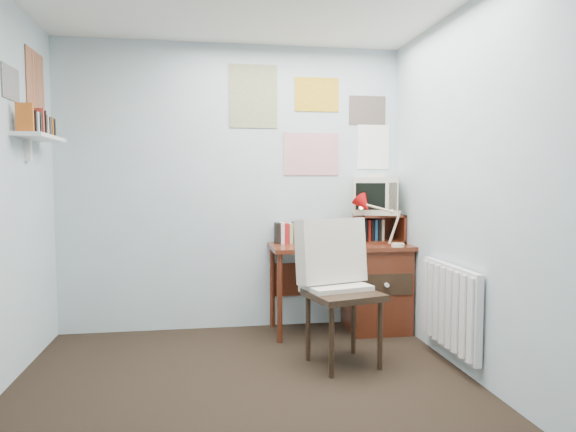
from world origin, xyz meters
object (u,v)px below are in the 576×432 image
Objects in this scene: desk at (369,284)px; desk_chair at (343,295)px; crt_tv at (375,194)px; wall_shelf at (40,137)px; radiator at (450,307)px; tv_riser at (379,228)px; desk_lamp at (398,224)px.

desk_chair reaches higher than desk.
wall_shelf is (-2.66, -0.51, 0.43)m from crt_tv.
crt_tv is 0.48× the size of radiator.
desk is 3.00× the size of tv_riser.
crt_tv is (0.54, 0.94, 0.69)m from desk_chair.
desk_chair is 1.15m from tv_riser.
tv_riser reaches higher than desk.
radiator is (0.12, -0.71, -0.53)m from desk_lamp.
tv_riser is at bearing 43.52° from desk_chair.
desk_chair is 2.43m from wall_shelf.
crt_tv is 1.33m from radiator.
desk is at bearing 46.10° from desk_chair.
wall_shelf is (-2.57, -0.38, 1.21)m from desk.
tv_riser is at bearing 42.96° from desk.
desk is 0.93m from desk_chair.
desk_lamp is 0.63× the size of wall_shelf.
wall_shelf reaches higher than desk.
radiator is at bearing -80.72° from tv_riser.
desk_chair is 0.76m from radiator.
desk is 3.08× the size of desk_lamp.
desk_lamp reaches higher than tv_riser.
tv_riser is at bearing 10.32° from wall_shelf.
desk_lamp is at bearing -81.13° from tv_riser.
radiator is (0.29, -0.93, 0.01)m from desk.
tv_riser is (0.12, 0.11, 0.48)m from desk.
wall_shelf is at bearing 154.15° from desk_chair.
radiator is (0.75, -0.12, -0.08)m from desk_chair.
wall_shelf is at bearing -169.68° from tv_riser.
desk_lamp is 0.34m from tv_riser.
desk_chair is 1.26× the size of radiator.
crt_tv reaches higher than desk.
desk is 0.80m from crt_tv.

